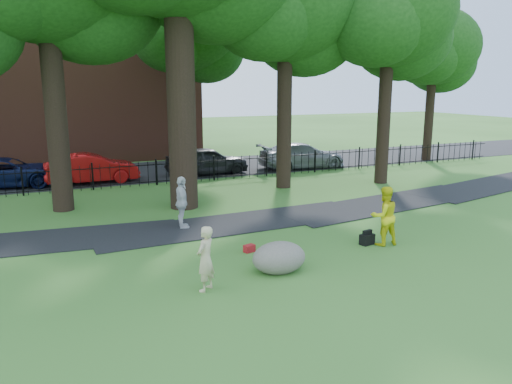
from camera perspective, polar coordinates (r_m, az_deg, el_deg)
name	(u,v)px	position (r m, az deg, el deg)	size (l,w,h in m)	color
ground	(253,263)	(14.07, -0.30, -8.07)	(120.00, 120.00, 0.00)	#326322
footpath	(236,224)	(17.86, -2.35, -3.64)	(36.00, 2.60, 0.03)	black
street	(141,172)	(29.00, -13.02, 2.23)	(80.00, 7.00, 0.02)	black
iron_fence	(156,173)	(25.04, -11.33, 2.15)	(44.00, 0.04, 1.20)	black
brick_building	(51,67)	(36.14, -22.41, 13.11)	(18.00, 8.00, 12.00)	brown
tree_row	(181,0)	(21.55, -8.54, 20.84)	(26.82, 7.96, 12.42)	black
woman	(205,259)	(12.07, -5.80, -7.59)	(0.59, 0.38, 1.61)	#CAB78B
man	(384,216)	(15.82, 14.43, -2.67)	(0.90, 0.70, 1.84)	yellow
pedestrian	(182,203)	(17.24, -8.48, -1.22)	(1.07, 0.44, 1.82)	silver
boulder	(279,256)	(13.34, 2.65, -7.28)	(1.47, 1.11, 0.86)	#5F5D4F
backpack	(367,239)	(15.93, 12.57, -5.30)	(0.44, 0.27, 0.33)	black
red_bag	(249,248)	(14.89, -0.77, -6.46)	(0.32, 0.20, 0.22)	maroon
red_sedan	(92,168)	(26.34, -18.25, 2.58)	(1.57, 4.51, 1.49)	#A70C0C
navy_van	(8,172)	(26.90, -26.51, 2.01)	(2.35, 5.09, 1.41)	#0B1338
grey_car	(207,161)	(27.56, -5.62, 3.59)	(1.81, 4.50, 1.53)	black
silver_car	(302,156)	(29.61, 5.26, 4.16)	(2.10, 5.16, 1.50)	gray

